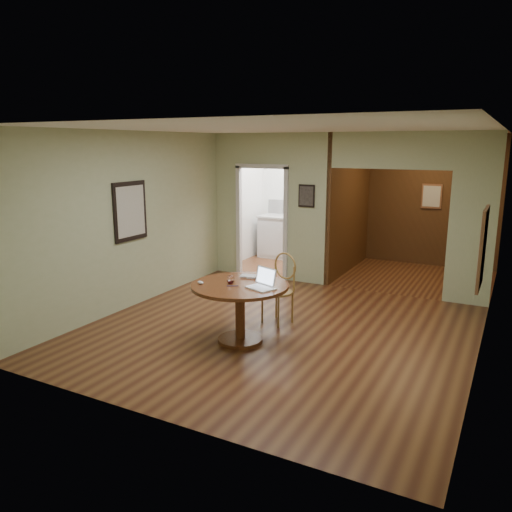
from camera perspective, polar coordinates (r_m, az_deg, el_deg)
The scene contains 11 objects.
floor at distance 6.87m, azimuth 2.30°, elevation -8.66°, with size 5.00×5.00×0.00m, color #462214.
room_shell at distance 9.53m, azimuth 7.91°, elevation 5.24°, with size 5.20×7.50×5.00m.
dining_table at distance 6.36m, azimuth -1.84°, elevation -4.97°, with size 1.24×1.24×0.77m.
chair at distance 7.08m, azimuth 2.82°, elevation -3.24°, with size 0.52×0.52×1.01m.
open_laptop at distance 6.15m, azimuth 0.81°, elevation -3.03°, with size 0.39×0.39×0.23m.
closed_laptop at distance 6.56m, azimuth -0.44°, elevation -2.47°, with size 0.34×0.22×0.03m, color #BBBBC0.
mouse at distance 6.34m, azimuth -6.37°, elevation -3.02°, with size 0.10×0.05×0.04m, color white.
wine_glass at distance 6.31m, azimuth -2.94°, elevation -2.70°, with size 0.10×0.10×0.11m, color white, non-canonical shape.
pen at distance 6.21m, azimuth -2.71°, elevation -3.43°, with size 0.01×0.01×0.14m, color #0C1754.
kitchen_cabinet at distance 10.98m, azimuth 5.44°, elevation 1.99°, with size 2.06×0.60×0.94m.
grocery_bag at distance 10.61m, azimuth 9.52°, elevation 4.88°, with size 0.30×0.26×0.30m, color beige.
Camera 1 is at (2.75, -5.78, 2.50)m, focal length 35.00 mm.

